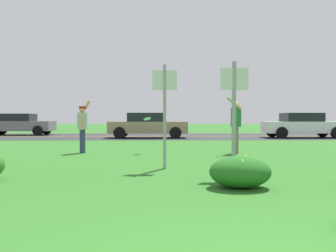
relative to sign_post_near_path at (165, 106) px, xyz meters
name	(u,v)px	position (x,y,z in m)	size (l,w,h in m)	color
ground_plane	(189,152)	(0.87, 4.20, -1.43)	(120.00, 120.00, 0.00)	#2D6B23
highway_strip	(176,136)	(0.87, 14.63, -1.43)	(120.00, 8.36, 0.01)	#2D2D30
highway_center_stripe	(176,136)	(0.87, 14.63, -1.42)	(120.00, 0.16, 0.00)	yellow
daylily_clump_mid_left	(240,172)	(1.22, -2.28, -1.17)	(1.02, 0.90, 0.52)	#23661E
sign_post_near_path	(165,106)	(0.00, 0.00, 0.00)	(0.56, 0.10, 2.35)	#93969B
sign_post_by_roadside	(234,106)	(1.38, -0.97, -0.04)	(0.56, 0.10, 2.28)	#93969B
person_thrower_red_cap_gray_shirt	(83,124)	(-2.67, 3.74, -0.49)	(0.41, 0.49, 1.75)	#B2B2B7
person_catcher_green_shirt	(236,122)	(2.36, 3.56, -0.41)	(0.52, 0.49, 1.84)	#287038
frisbee_pale_blue	(147,119)	(-0.53, 3.63, -0.31)	(0.25, 0.23, 0.14)	#ADD6E5
car_gray_leftmost	(19,124)	(-9.73, 16.51, -0.69)	(4.50, 2.00, 1.45)	slate
car_tan_center_left	(148,125)	(-0.86, 12.75, -0.69)	(4.50, 2.00, 1.45)	#937F60
car_white_center_right	(303,125)	(8.18, 12.75, -0.69)	(4.50, 2.00, 1.45)	silver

